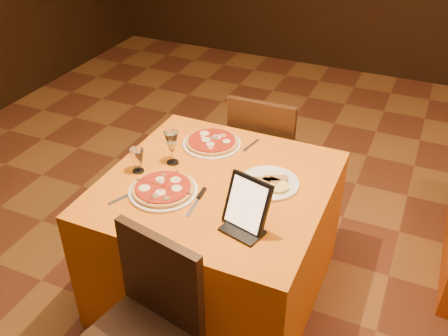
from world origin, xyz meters
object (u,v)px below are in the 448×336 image
at_px(chair_main_far, 269,153).
at_px(pizza_near, 163,190).
at_px(pizza_far, 212,143).
at_px(water_glass, 137,161).
at_px(tablet, 247,204).
at_px(wine_glass, 172,148).
at_px(main_table, 217,239).

distance_m(chair_main_far, pizza_near, 1.06).
bearing_deg(pizza_far, water_glass, -121.08).
bearing_deg(water_glass, chair_main_far, 65.42).
distance_m(chair_main_far, tablet, 1.17).
xyz_separation_m(pizza_near, wine_glass, (-0.09, 0.25, 0.08)).
height_order(wine_glass, water_glass, wine_glass).
relative_size(main_table, tablet, 4.51).
bearing_deg(pizza_near, tablet, -8.00).
height_order(pizza_near, tablet, tablet).
height_order(pizza_far, tablet, tablet).
height_order(pizza_far, wine_glass, wine_glass).
relative_size(pizza_near, tablet, 1.38).
relative_size(wine_glass, tablet, 0.78).
relative_size(pizza_far, water_glass, 2.51).
bearing_deg(water_glass, main_table, 10.56).
distance_m(water_glass, tablet, 0.69).
distance_m(main_table, chair_main_far, 0.82).
xyz_separation_m(chair_main_far, wine_glass, (-0.28, -0.75, 0.39)).
height_order(chair_main_far, water_glass, chair_main_far).
relative_size(main_table, pizza_near, 3.26).
bearing_deg(pizza_far, tablet, -52.35).
height_order(main_table, tablet, tablet).
xyz_separation_m(chair_main_far, water_glass, (-0.41, -0.89, 0.36)).
bearing_deg(chair_main_far, pizza_far, 70.23).
xyz_separation_m(pizza_near, pizza_far, (0.03, 0.50, 0.00)).
relative_size(main_table, water_glass, 8.46).
xyz_separation_m(chair_main_far, pizza_near, (-0.20, -1.00, 0.31)).
distance_m(chair_main_far, pizza_far, 0.62).
relative_size(pizza_far, wine_glass, 1.72).
relative_size(chair_main_far, wine_glass, 4.79).
bearing_deg(wine_glass, tablet, -29.88).
height_order(main_table, wine_glass, wine_glass).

